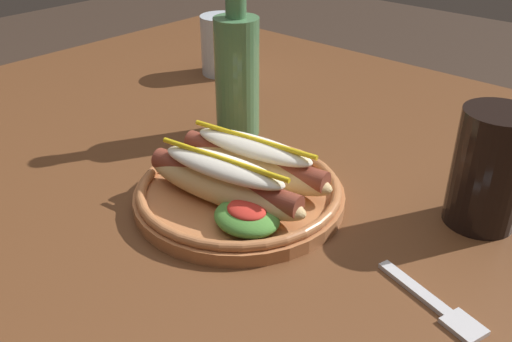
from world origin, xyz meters
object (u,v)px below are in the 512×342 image
object	(u,v)px
hot_dog_plate	(239,184)
water_cup	(223,45)
glass_bottle	(237,70)
fork	(436,305)
extra_cup	(489,169)

from	to	relation	value
hot_dog_plate	water_cup	world-z (taller)	water_cup
water_cup	glass_bottle	xyz separation A→B (m)	(0.20, -0.17, 0.04)
fork	water_cup	distance (m)	0.68
fork	extra_cup	world-z (taller)	extra_cup
hot_dog_plate	water_cup	distance (m)	0.47
glass_bottle	fork	bearing A→B (deg)	-20.89
fork	glass_bottle	world-z (taller)	glass_bottle
fork	hot_dog_plate	bearing A→B (deg)	-165.55
extra_cup	hot_dog_plate	bearing A→B (deg)	-145.84
fork	glass_bottle	distance (m)	0.43
fork	extra_cup	distance (m)	0.18
extra_cup	fork	bearing A→B (deg)	-79.75
hot_dog_plate	glass_bottle	size ratio (longest dim) A/B	0.99
hot_dog_plate	fork	xyz separation A→B (m)	(0.26, -0.01, -0.02)
water_cup	extra_cup	bearing A→B (deg)	-15.89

